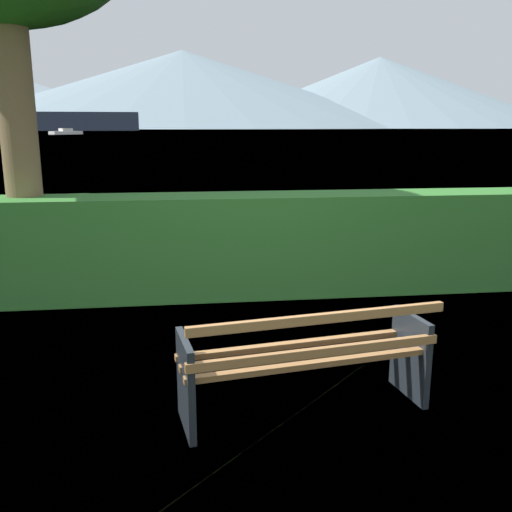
% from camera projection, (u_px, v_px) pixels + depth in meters
% --- Properties ---
extents(ground_plane, '(1400.00, 1400.00, 0.00)m').
position_uv_depth(ground_plane, '(303.00, 409.00, 4.23)').
color(ground_plane, '#4C6B33').
extents(water_surface, '(620.00, 620.00, 0.00)m').
position_uv_depth(water_surface, '(185.00, 130.00, 300.78)').
color(water_surface, '#7A99A8').
rests_on(water_surface, ground_plane).
extents(park_bench, '(1.93, 0.86, 0.87)m').
position_uv_depth(park_bench, '(307.00, 360.00, 4.07)').
color(park_bench, olive).
rests_on(park_bench, ground_plane).
extents(hedge_row, '(10.35, 0.78, 1.27)m').
position_uv_depth(hedge_row, '(254.00, 244.00, 7.04)').
color(hedge_row, '#2D6B28').
rests_on(hedge_row, ground_plane).
extents(fishing_boat_near, '(7.51, 7.15, 1.48)m').
position_uv_depth(fishing_boat_near, '(66.00, 132.00, 133.80)').
color(fishing_boat_near, silver).
rests_on(fishing_boat_near, water_surface).
extents(distant_hills, '(743.27, 433.02, 69.99)m').
position_uv_depth(distant_hills, '(182.00, 92.00, 523.71)').
color(distant_hills, gray).
rests_on(distant_hills, ground_plane).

